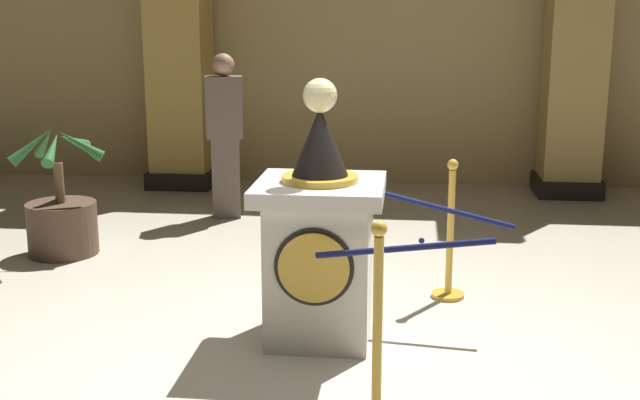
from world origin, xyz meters
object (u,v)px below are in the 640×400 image
at_px(stanchion_far, 450,250).
at_px(bystander_guest, 225,132).
at_px(stanchion_near, 377,355).
at_px(potted_palm_left, 62,218).
at_px(pedestal_clock, 320,242).

relative_size(stanchion_far, bystander_guest, 0.62).
distance_m(stanchion_near, potted_palm_left, 3.89).
distance_m(pedestal_clock, stanchion_far, 1.24).
relative_size(potted_palm_left, bystander_guest, 0.69).
bearing_deg(stanchion_near, pedestal_clock, 110.60).
distance_m(stanchion_near, bystander_guest, 4.47).
xyz_separation_m(stanchion_near, stanchion_far, (0.44, 1.94, -0.02)).
distance_m(potted_palm_left, bystander_guest, 1.89).
bearing_deg(pedestal_clock, stanchion_near, -69.40).
relative_size(pedestal_clock, stanchion_far, 1.61).
height_order(stanchion_far, bystander_guest, bystander_guest).
xyz_separation_m(stanchion_far, bystander_guest, (-2.15, 2.16, 0.52)).
height_order(pedestal_clock, potted_palm_left, pedestal_clock).
height_order(pedestal_clock, stanchion_near, pedestal_clock).
relative_size(stanchion_near, bystander_guest, 0.65).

